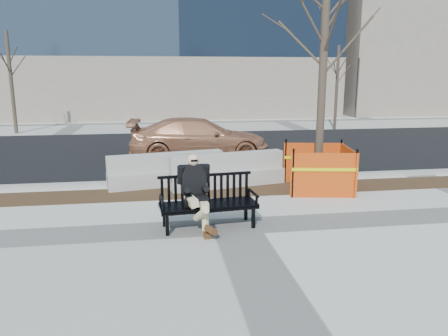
{
  "coord_description": "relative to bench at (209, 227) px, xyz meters",
  "views": [
    {
      "loc": [
        -1.44,
        -7.93,
        2.96
      ],
      "look_at": [
        -0.13,
        0.62,
        1.05
      ],
      "focal_mm": 34.38,
      "sensor_mm": 36.0,
      "label": 1
    }
  ],
  "objects": [
    {
      "name": "far_tree_left",
      "position": [
        -8.04,
        14.96,
        0.0
      ],
      "size": [
        2.48,
        2.48,
        5.39
      ],
      "primitive_type": null,
      "rotation": [
        0.0,
        0.0,
        0.29
      ],
      "color": "#4D4131",
      "rests_on": "ground"
    },
    {
      "name": "bench",
      "position": [
        0.0,
        0.0,
        0.0
      ],
      "size": [
        1.99,
        0.87,
        1.03
      ],
      "primitive_type": null,
      "rotation": [
        0.0,
        0.0,
        0.09
      ],
      "color": "black",
      "rests_on": "ground"
    },
    {
      "name": "curb",
      "position": [
        0.53,
        3.53,
        0.06
      ],
      "size": [
        60.0,
        0.25,
        0.12
      ],
      "primitive_type": "cube",
      "color": "#9E9B93",
      "rests_on": "ground"
    },
    {
      "name": "sedan",
      "position": [
        0.51,
        7.12,
        0.0
      ],
      "size": [
        5.03,
        2.3,
        1.43
      ],
      "primitive_type": "imported",
      "rotation": [
        0.0,
        0.0,
        1.51
      ],
      "color": "#AC6D4C",
      "rests_on": "ground"
    },
    {
      "name": "tree_fence",
      "position": [
        3.14,
        2.37,
        0.0
      ],
      "size": [
        2.8,
        2.8,
        6.04
      ],
      "primitive_type": null,
      "rotation": [
        0.0,
        0.0,
        -0.17
      ],
      "color": "#FA4D13",
      "rests_on": "ground"
    },
    {
      "name": "asphalt_street",
      "position": [
        0.53,
        8.78,
        0.0
      ],
      "size": [
        60.0,
        10.4,
        0.01
      ],
      "primitive_type": "cube",
      "color": "black",
      "rests_on": "ground"
    },
    {
      "name": "jersey_barrier_right",
      "position": [
        0.87,
        3.1,
        0.0
      ],
      "size": [
        3.2,
        1.26,
        0.9
      ],
      "primitive_type": null,
      "rotation": [
        0.0,
        0.0,
        0.21
      ],
      "color": "#A7A49C",
      "rests_on": "ground"
    },
    {
      "name": "mulch_strip",
      "position": [
        0.53,
        2.58,
        0.0
      ],
      "size": [
        40.0,
        1.2,
        0.02
      ],
      "primitive_type": "cube",
      "color": "#47301C",
      "rests_on": "ground"
    },
    {
      "name": "far_tree_right",
      "position": [
        8.52,
        14.03,
        0.0
      ],
      "size": [
        2.21,
        2.21,
        4.76
      ],
      "primitive_type": null,
      "rotation": [
        0.0,
        0.0,
        -0.3
      ],
      "color": "#49392E",
      "rests_on": "ground"
    },
    {
      "name": "seated_man",
      "position": [
        -0.26,
        0.03,
        0.0
      ],
      "size": [
        0.71,
        1.08,
        1.44
      ],
      "primitive_type": null,
      "rotation": [
        0.0,
        0.0,
        0.09
      ],
      "color": "black",
      "rests_on": "ground"
    },
    {
      "name": "ground",
      "position": [
        0.53,
        -0.02,
        0.0
      ],
      "size": [
        120.0,
        120.0,
        0.0
      ],
      "primitive_type": "plane",
      "color": "beige",
      "rests_on": "ground"
    },
    {
      "name": "jersey_barrier_left",
      "position": [
        -0.74,
        3.41,
        0.0
      ],
      "size": [
        3.17,
        1.22,
        0.89
      ],
      "primitive_type": null,
      "rotation": [
        0.0,
        0.0,
        0.2
      ],
      "color": "#A5A29A",
      "rests_on": "ground"
    }
  ]
}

